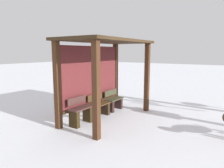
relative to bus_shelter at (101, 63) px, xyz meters
The scene contains 5 objects.
ground_plane 1.71m from the bus_shelter, 90.00° to the right, with size 60.00×60.00×0.00m, color white.
bus_shelter is the anchor object (origin of this frame).
bench_left_inside 1.61m from the bus_shelter, behind, with size 0.76×0.34×0.77m.
bench_center_inside 1.40m from the bus_shelter, 90.00° to the left, with size 0.76×0.40×0.71m.
bench_right_inside 1.64m from the bus_shelter, ahead, with size 0.76×0.34×0.70m.
Camera 1 is at (-5.08, -3.45, 2.03)m, focal length 33.21 mm.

